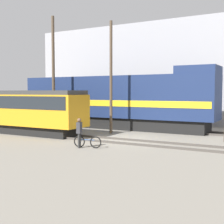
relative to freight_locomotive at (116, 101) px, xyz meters
The scene contains 10 objects.
ground_plane 7.03m from the freight_locomotive, 57.81° to the right, with size 120.00×120.00×0.00m, color slate.
track_near 7.76m from the freight_locomotive, 61.58° to the right, with size 60.00×1.50×0.14m.
track_far 4.21m from the freight_locomotive, ahead, with size 60.00×1.51×0.14m.
building_backdrop 9.30m from the freight_locomotive, 66.67° to the left, with size 31.89×6.00×10.10m.
freight_locomotive is the anchor object (origin of this frame).
streetcar 7.98m from the freight_locomotive, 125.11° to the right, with size 10.66×2.54×3.25m.
bicycle 9.97m from the freight_locomotive, 71.06° to the right, with size 1.63×0.53×0.73m.
person 9.96m from the freight_locomotive, 73.64° to the right, with size 0.29×0.40×1.68m.
utility_pole_left 5.81m from the freight_locomotive, 142.18° to the right, with size 0.25×0.25×9.42m.
utility_pole_center 3.98m from the freight_locomotive, 67.67° to the right, with size 0.22×0.22×8.44m.
Camera 1 is at (9.33, -18.17, 3.16)m, focal length 50.00 mm.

